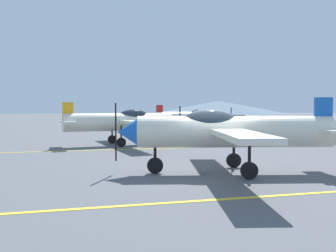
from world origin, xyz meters
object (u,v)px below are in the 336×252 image
Objects in this scene: airplane_near at (227,131)px; car_sedan at (233,121)px; airplane_mid at (124,121)px; airplane_far at (194,117)px.

airplane_near reaches higher than car_sedan.
car_sedan is (15.10, 16.61, -0.68)m from airplane_mid.
airplane_far is (8.04, 10.20, 0.00)m from airplane_mid.
airplane_mid and airplane_far have the same top height.
airplane_near and airplane_far have the same top height.
airplane_near is 1.00× the size of airplane_far.
airplane_mid is 1.95× the size of car_sedan.
car_sedan is at bearing 65.01° from airplane_near.
airplane_near is 1.00× the size of airplane_mid.
car_sedan is at bearing 42.27° from airplane_far.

